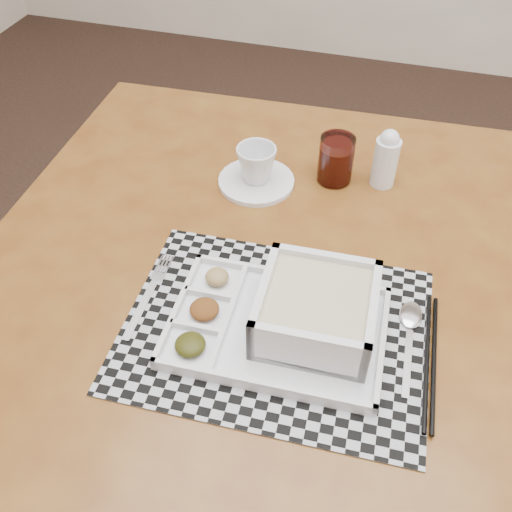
# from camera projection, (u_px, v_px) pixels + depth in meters

# --- Properties ---
(floor) EXTENTS (5.00, 5.00, 0.00)m
(floor) POSITION_uv_depth(u_px,v_px,m) (331.00, 484.00, 1.52)
(floor) COLOR black
(floor) RESTS_ON ground
(dining_table) EXTENTS (1.13, 1.13, 0.81)m
(dining_table) POSITION_uv_depth(u_px,v_px,m) (288.00, 306.00, 1.01)
(dining_table) COLOR #582A10
(dining_table) RESTS_ON ground
(placemat) EXTENTS (0.47, 0.37, 0.00)m
(placemat) POSITION_uv_depth(u_px,v_px,m) (276.00, 329.00, 0.87)
(placemat) COLOR #A6A7AE
(placemat) RESTS_ON dining_table
(serving_tray) EXTENTS (0.33, 0.23, 0.09)m
(serving_tray) POSITION_uv_depth(u_px,v_px,m) (301.00, 316.00, 0.84)
(serving_tray) COLOR silver
(serving_tray) RESTS_ON placemat
(fork) EXTENTS (0.03, 0.19, 0.00)m
(fork) POSITION_uv_depth(u_px,v_px,m) (150.00, 293.00, 0.92)
(fork) COLOR silver
(fork) RESTS_ON placemat
(spoon) EXTENTS (0.04, 0.18, 0.01)m
(spoon) POSITION_uv_depth(u_px,v_px,m) (410.00, 322.00, 0.87)
(spoon) COLOR silver
(spoon) RESTS_ON placemat
(chopsticks) EXTENTS (0.03, 0.24, 0.01)m
(chopsticks) POSITION_uv_depth(u_px,v_px,m) (430.00, 360.00, 0.82)
(chopsticks) COLOR black
(chopsticks) RESTS_ON placemat
(saucer) EXTENTS (0.15, 0.15, 0.01)m
(saucer) POSITION_uv_depth(u_px,v_px,m) (256.00, 181.00, 1.12)
(saucer) COLOR silver
(saucer) RESTS_ON dining_table
(cup) EXTENTS (0.09, 0.09, 0.07)m
(cup) POSITION_uv_depth(u_px,v_px,m) (256.00, 164.00, 1.09)
(cup) COLOR silver
(cup) RESTS_ON saucer
(juice_glass) EXTENTS (0.07, 0.07, 0.10)m
(juice_glass) POSITION_uv_depth(u_px,v_px,m) (336.00, 161.00, 1.10)
(juice_glass) COLOR white
(juice_glass) RESTS_ON dining_table
(creamer_bottle) EXTENTS (0.05, 0.05, 0.12)m
(creamer_bottle) POSITION_uv_depth(u_px,v_px,m) (386.00, 159.00, 1.09)
(creamer_bottle) COLOR silver
(creamer_bottle) RESTS_ON dining_table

